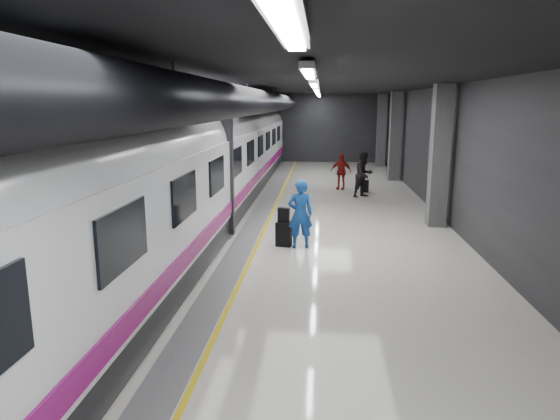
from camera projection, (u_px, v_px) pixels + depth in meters
name	position (u px, v px, depth m)	size (l,w,h in m)	color
ground	(292.00, 239.00, 14.69)	(40.00, 40.00, 0.00)	silver
platform_hall	(285.00, 116.00, 14.91)	(10.02, 40.02, 4.51)	black
train	(182.00, 168.00, 14.53)	(3.05, 38.00, 4.05)	black
traveler_main	(300.00, 214.00, 13.59)	(0.69, 0.45, 1.89)	blue
suitcase_main	(284.00, 234.00, 13.86)	(0.41, 0.26, 0.68)	black
shoulder_bag	(284.00, 215.00, 13.78)	(0.31, 0.16, 0.41)	black
traveler_far_a	(364.00, 175.00, 21.05)	(0.93, 0.73, 1.92)	black
traveler_far_b	(341.00, 171.00, 23.03)	(0.98, 0.41, 1.67)	maroon
suitcase_far	(364.00, 186.00, 22.41)	(0.37, 0.24, 0.54)	black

